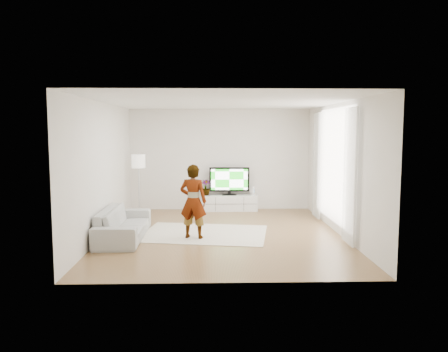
{
  "coord_description": "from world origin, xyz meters",
  "views": [
    {
      "loc": [
        -0.22,
        -9.17,
        2.22
      ],
      "look_at": [
        0.05,
        0.4,
        1.21
      ],
      "focal_mm": 35.0,
      "sensor_mm": 36.0,
      "label": 1
    }
  ],
  "objects_px": {
    "player": "(193,201)",
    "floor_lamp": "(139,164)",
    "rug": "(204,233)",
    "television": "(229,180)",
    "sofa": "(124,224)",
    "media_console": "(229,203)"
  },
  "relations": [
    {
      "from": "media_console",
      "to": "rug",
      "type": "height_order",
      "value": "media_console"
    },
    {
      "from": "media_console",
      "to": "player",
      "type": "distance_m",
      "value": 3.28
    },
    {
      "from": "television",
      "to": "player",
      "type": "bearing_deg",
      "value": -105.45
    },
    {
      "from": "media_console",
      "to": "player",
      "type": "relative_size",
      "value": 1.01
    },
    {
      "from": "rug",
      "to": "player",
      "type": "height_order",
      "value": "player"
    },
    {
      "from": "sofa",
      "to": "floor_lamp",
      "type": "xyz_separation_m",
      "value": [
        -0.1,
        2.58,
        1.03
      ]
    },
    {
      "from": "player",
      "to": "sofa",
      "type": "relative_size",
      "value": 0.71
    },
    {
      "from": "sofa",
      "to": "television",
      "type": "bearing_deg",
      "value": -36.89
    },
    {
      "from": "television",
      "to": "floor_lamp",
      "type": "height_order",
      "value": "floor_lamp"
    },
    {
      "from": "media_console",
      "to": "player",
      "type": "bearing_deg",
      "value": -105.58
    },
    {
      "from": "television",
      "to": "floor_lamp",
      "type": "xyz_separation_m",
      "value": [
        -2.4,
        -0.53,
        0.49
      ]
    },
    {
      "from": "player",
      "to": "media_console",
      "type": "bearing_deg",
      "value": -92.46
    },
    {
      "from": "player",
      "to": "sofa",
      "type": "bearing_deg",
      "value": 12.06
    },
    {
      "from": "player",
      "to": "rug",
      "type": "bearing_deg",
      "value": -105.16
    },
    {
      "from": "television",
      "to": "sofa",
      "type": "distance_m",
      "value": 3.91
    },
    {
      "from": "floor_lamp",
      "to": "media_console",
      "type": "bearing_deg",
      "value": 11.71
    },
    {
      "from": "sofa",
      "to": "media_console",
      "type": "bearing_deg",
      "value": -37.13
    },
    {
      "from": "television",
      "to": "player",
      "type": "xyz_separation_m",
      "value": [
        -0.87,
        -3.14,
        -0.08
      ]
    },
    {
      "from": "player",
      "to": "floor_lamp",
      "type": "distance_m",
      "value": 3.08
    },
    {
      "from": "rug",
      "to": "media_console",
      "type": "bearing_deg",
      "value": 76.44
    },
    {
      "from": "rug",
      "to": "player",
      "type": "bearing_deg",
      "value": -118.28
    },
    {
      "from": "television",
      "to": "sofa",
      "type": "bearing_deg",
      "value": -126.48
    }
  ]
}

